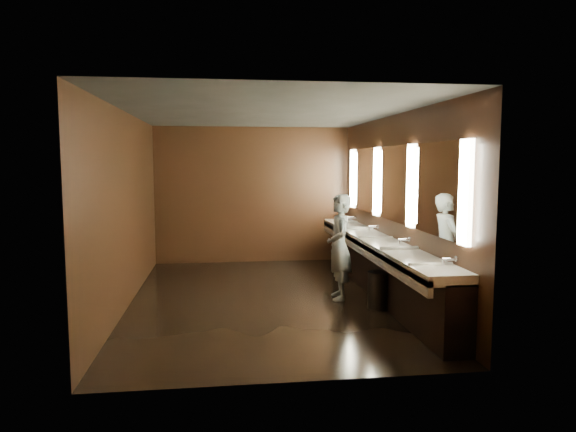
% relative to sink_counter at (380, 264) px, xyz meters
% --- Properties ---
extents(floor, '(6.00, 6.00, 0.00)m').
position_rel_sink_counter_xyz_m(floor, '(-1.79, 0.00, -0.50)').
color(floor, black).
rests_on(floor, ground).
extents(ceiling, '(4.00, 6.00, 0.02)m').
position_rel_sink_counter_xyz_m(ceiling, '(-1.79, 0.00, 2.30)').
color(ceiling, '#2D2D2B').
rests_on(ceiling, wall_back).
extents(wall_back, '(4.00, 0.02, 2.80)m').
position_rel_sink_counter_xyz_m(wall_back, '(-1.79, 3.00, 0.90)').
color(wall_back, black).
rests_on(wall_back, floor).
extents(wall_front, '(4.00, 0.02, 2.80)m').
position_rel_sink_counter_xyz_m(wall_front, '(-1.79, -3.00, 0.90)').
color(wall_front, black).
rests_on(wall_front, floor).
extents(wall_left, '(0.02, 6.00, 2.80)m').
position_rel_sink_counter_xyz_m(wall_left, '(-3.79, 0.00, 0.90)').
color(wall_left, black).
rests_on(wall_left, floor).
extents(wall_right, '(0.02, 6.00, 2.80)m').
position_rel_sink_counter_xyz_m(wall_right, '(0.21, 0.00, 0.90)').
color(wall_right, black).
rests_on(wall_right, floor).
extents(sink_counter, '(0.55, 5.40, 1.01)m').
position_rel_sink_counter_xyz_m(sink_counter, '(0.00, 0.00, 0.00)').
color(sink_counter, black).
rests_on(sink_counter, floor).
extents(mirror_band, '(0.06, 5.03, 1.15)m').
position_rel_sink_counter_xyz_m(mirror_band, '(0.19, -0.00, 1.25)').
color(mirror_band, white).
rests_on(mirror_band, wall_right).
extents(person, '(0.42, 0.60, 1.60)m').
position_rel_sink_counter_xyz_m(person, '(-0.67, -0.12, 0.30)').
color(person, '#90B9D7').
rests_on(person, floor).
extents(trash_bin, '(0.41, 0.41, 0.53)m').
position_rel_sink_counter_xyz_m(trash_bin, '(-0.22, -0.70, -0.23)').
color(trash_bin, black).
rests_on(trash_bin, floor).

